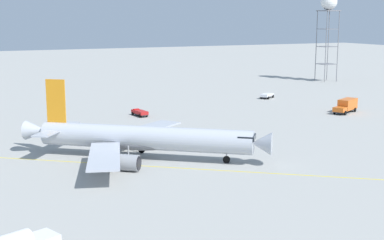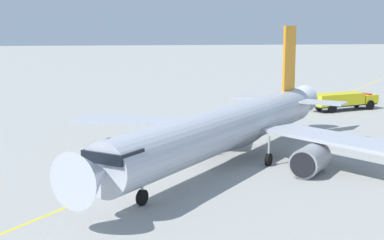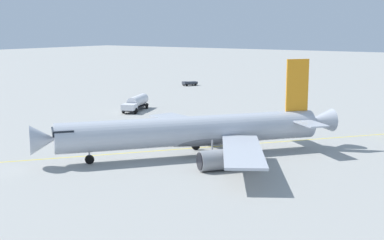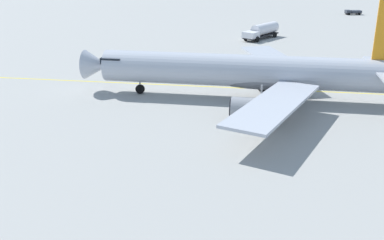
# 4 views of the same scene
# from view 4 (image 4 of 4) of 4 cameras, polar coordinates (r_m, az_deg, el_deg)

# --- Properties ---
(ground_plane) EXTENTS (600.00, 600.00, 0.00)m
(ground_plane) POSITION_cam_4_polar(r_m,az_deg,el_deg) (53.11, 8.42, 2.61)
(ground_plane) COLOR #9E9E99
(airliner_main) EXTENTS (29.23, 33.35, 12.05)m
(airliner_main) POSITION_cam_4_polar(r_m,az_deg,el_deg) (52.20, 7.65, 5.87)
(airliner_main) COLOR #B2B7C1
(airliner_main) RESTS_ON ground_plane
(fuel_tanker_truck) EXTENTS (5.68, 9.91, 2.87)m
(fuel_tanker_truck) POSITION_cam_4_polar(r_m,az_deg,el_deg) (90.70, 8.82, 11.05)
(fuel_tanker_truck) COLOR #232326
(fuel_tanker_truck) RESTS_ON ground_plane
(baggage_truck_truck) EXTENTS (3.44, 4.50, 1.22)m
(baggage_truck_truck) POSITION_cam_4_polar(r_m,az_deg,el_deg) (132.00, 19.57, 12.67)
(baggage_truck_truck) COLOR #232326
(baggage_truck_truck) RESTS_ON ground_plane
(taxiway_centreline) EXTENTS (109.47, 142.39, 0.01)m
(taxiway_centreline) POSITION_cam_4_polar(r_m,az_deg,el_deg) (57.17, 6.58, 4.00)
(taxiway_centreline) COLOR yellow
(taxiway_centreline) RESTS_ON ground_plane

